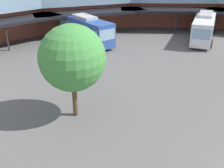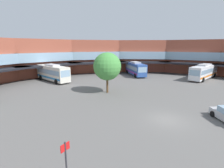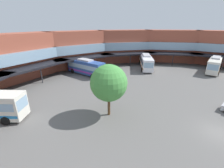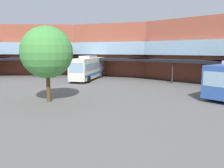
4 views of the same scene
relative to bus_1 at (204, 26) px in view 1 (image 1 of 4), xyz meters
The scene contains 4 objects.
station_building 23.17m from the bus_1, behind, with size 81.43×49.95×9.62m.
bus_1 is the anchor object (origin of this frame).
bus_4 16.80m from the bus_1, 144.06° to the left, with size 3.69×10.40×3.71m.
plaza_tree 26.40m from the bus_1, behind, with size 4.69×4.69×6.89m.
Camera 1 is at (-13.51, -2.44, 11.03)m, focal length 44.67 mm.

